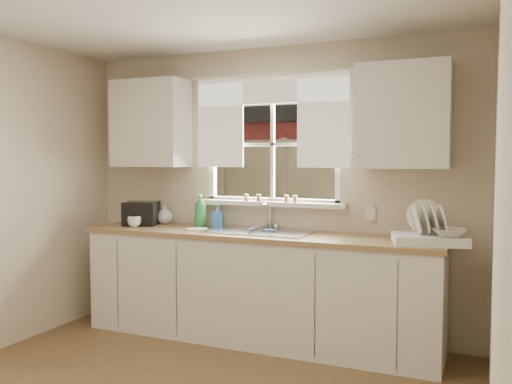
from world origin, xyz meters
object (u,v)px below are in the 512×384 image
at_px(soap_bottle_a, 200,210).
at_px(black_appliance, 141,213).
at_px(cup, 135,221).
at_px(dish_rack, 429,235).

bearing_deg(soap_bottle_a, black_appliance, -163.53).
height_order(soap_bottle_a, cup, soap_bottle_a).
bearing_deg(soap_bottle_a, dish_rack, 1.47).
relative_size(dish_rack, soap_bottle_a, 1.96).
height_order(dish_rack, soap_bottle_a, dish_rack).
distance_m(dish_rack, soap_bottle_a, 2.00).
bearing_deg(cup, soap_bottle_a, 10.65).
bearing_deg(cup, dish_rack, -11.31).
distance_m(soap_bottle_a, black_appliance, 0.58).
height_order(cup, black_appliance, black_appliance).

